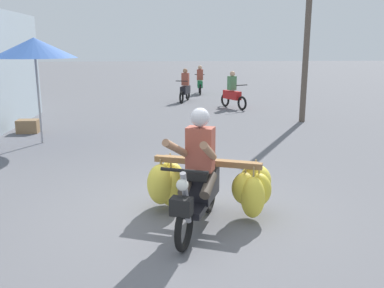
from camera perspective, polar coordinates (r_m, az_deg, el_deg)
ground_plane at (r=5.76m, az=-1.35°, el=-10.43°), size 120.00×120.00×0.00m
motorbike_main_loaded at (r=5.69m, az=1.48°, el=-5.37°), size 1.83×2.02×1.58m
motorbike_distant_ahead_left at (r=20.56m, az=1.09°, el=8.47°), size 0.50×1.62×1.40m
motorbike_distant_ahead_right at (r=17.72m, az=-0.95°, el=7.68°), size 0.68×1.57×1.40m
motorbike_distant_far_ahead at (r=15.92m, az=5.59°, el=6.98°), size 0.83×1.50×1.40m
market_umbrella_near_shop at (r=10.56m, az=-20.91°, el=12.27°), size 1.95×1.95×2.52m
produce_crate at (r=12.19m, az=-21.65°, el=2.29°), size 0.56×0.40×0.36m
utility_pole at (r=13.30m, az=15.55°, el=13.84°), size 0.18×0.18×5.08m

